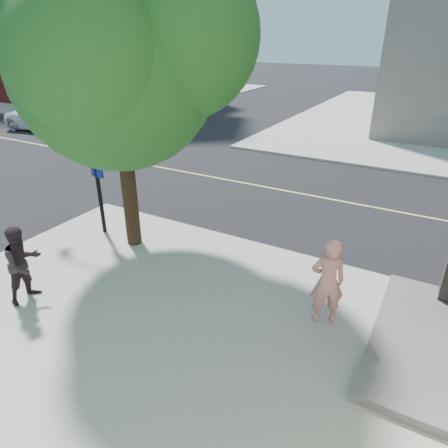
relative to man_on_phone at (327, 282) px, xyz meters
The scene contains 10 objects.
ground 7.88m from the man_on_phone, 161.90° to the left, with size 140.00×140.00×0.00m, color black.
road_ew 10.21m from the man_on_phone, 136.99° to the left, with size 140.00×9.00×0.01m, color black.
road_ns 13.19m from the man_on_phone, 169.37° to the left, with size 9.00×140.00×0.01m, color black.
sidewalk_nw 38.72m from the man_on_phone, 141.82° to the left, with size 26.00×25.00×0.12m, color #ABAA9B.
church 34.74m from the man_on_phone, 143.32° to the left, with size 15.20×12.00×14.40m.
man_on_phone is the anchor object (origin of this frame).
pedestrian 6.41m from the man_on_phone, 157.62° to the right, with size 0.85×0.66×1.75m, color black.
street_tree 7.01m from the man_on_phone, behind, with size 6.08×5.53×8.07m.
signal_pole 9.13m from the man_on_phone, behind, with size 3.50×0.40×3.95m.
car_a 22.42m from the man_on_phone, 154.52° to the left, with size 2.38×5.16×1.43m, color white.
Camera 1 is at (8.91, -9.19, 5.50)m, focal length 32.18 mm.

